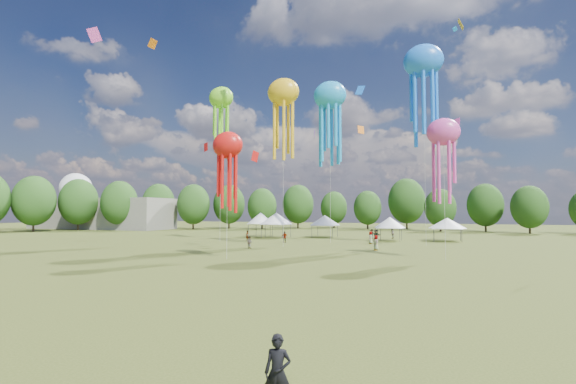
% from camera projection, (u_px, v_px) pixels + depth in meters
% --- Properties ---
extents(ground, '(300.00, 300.00, 0.00)m').
position_uv_depth(ground, '(79.00, 335.00, 14.99)').
color(ground, '#384416').
rests_on(ground, ground).
extents(observer_main, '(0.70, 0.52, 1.74)m').
position_uv_depth(observer_main, '(278.00, 373.00, 9.37)').
color(observer_main, black).
rests_on(observer_main, ground).
extents(spectator_near, '(0.90, 0.80, 1.53)m').
position_uv_depth(spectator_near, '(249.00, 242.00, 50.03)').
color(spectator_near, gray).
rests_on(spectator_near, ground).
extents(spectators_far, '(21.78, 22.36, 1.83)m').
position_uv_depth(spectators_far, '(361.00, 236.00, 61.32)').
color(spectators_far, gray).
rests_on(spectators_far, ground).
extents(festival_tents, '(36.69, 10.50, 4.45)m').
position_uv_depth(festival_tents, '(332.00, 220.00, 68.62)').
color(festival_tents, '#47474C').
rests_on(festival_tents, ground).
extents(show_kites, '(35.82, 26.53, 27.56)m').
position_uv_depth(show_kites, '(335.00, 105.00, 55.32)').
color(show_kites, yellow).
rests_on(show_kites, ground).
extents(small_kites, '(68.32, 57.84, 36.34)m').
position_uv_depth(small_kites, '(337.00, 23.00, 54.83)').
color(small_kites, yellow).
rests_on(small_kites, ground).
extents(treeline, '(201.57, 95.24, 13.43)m').
position_uv_depth(treeline, '(343.00, 201.00, 75.17)').
color(treeline, '#38281C').
rests_on(treeline, ground).
extents(hangar, '(40.00, 12.00, 8.00)m').
position_uv_depth(hangar, '(101.00, 214.00, 107.68)').
color(hangar, gray).
rests_on(hangar, ground).
extents(radome, '(9.00, 9.00, 16.00)m').
position_uv_depth(radome, '(76.00, 193.00, 119.16)').
color(radome, white).
rests_on(radome, ground).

